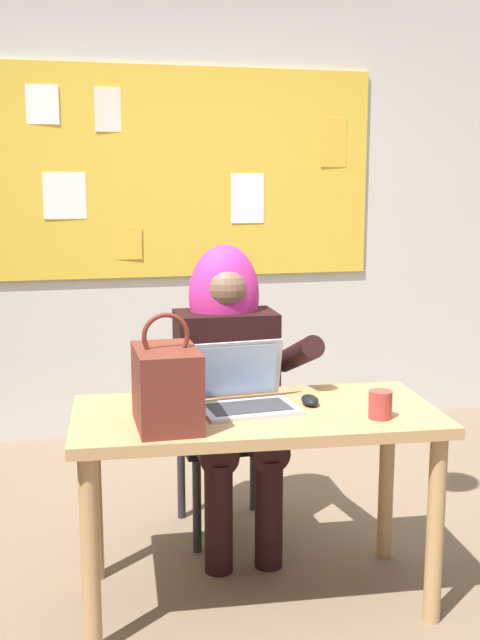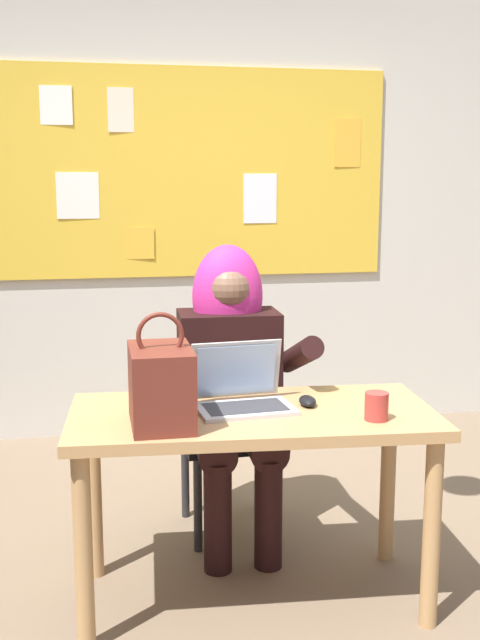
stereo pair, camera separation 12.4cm
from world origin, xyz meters
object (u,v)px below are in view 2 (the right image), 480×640
object	(u,v)px
desk_main	(252,440)
coffee_mug	(376,406)
computer_mouse	(308,401)
chair_at_desk	(226,414)
person_costumed	(231,369)
laptop	(242,393)
handbag	(161,385)

from	to	relation	value
desk_main	coffee_mug	xyz separation A→B (m)	(0.39, -0.18, 0.15)
computer_mouse	desk_main	bearing A→B (deg)	-167.78
coffee_mug	computer_mouse	bearing A→B (deg)	131.11
desk_main	coffee_mug	size ratio (longest dim) A/B	13.85
chair_at_desk	computer_mouse	xyz separation A→B (m)	(0.19, -0.64, 0.23)
desk_main	chair_at_desk	distance (m)	0.67
chair_at_desk	coffee_mug	size ratio (longest dim) A/B	9.42
chair_at_desk	desk_main	bearing A→B (deg)	-3.55
person_costumed	laptop	xyz separation A→B (m)	(-0.05, -0.48, 0.03)
chair_at_desk	laptop	world-z (taller)	laptop
handbag	computer_mouse	bearing A→B (deg)	12.93
desk_main	chair_at_desk	xyz separation A→B (m)	(0.02, 0.66, -0.11)
coffee_mug	handbag	bearing A→B (deg)	173.25
laptop	handbag	distance (m)	0.34
desk_main	chair_at_desk	size ratio (longest dim) A/B	1.47
laptop	handbag	world-z (taller)	handbag
desk_main	person_costumed	xyz separation A→B (m)	(0.02, 0.53, 0.12)
laptop	computer_mouse	world-z (taller)	laptop
desk_main	handbag	bearing A→B (deg)	-163.49
desk_main	computer_mouse	bearing A→B (deg)	7.05
laptop	person_costumed	bearing A→B (deg)	79.61
person_costumed	handbag	distance (m)	0.73
chair_at_desk	laptop	distance (m)	0.67
handbag	chair_at_desk	bearing A→B (deg)	65.47
computer_mouse	person_costumed	bearing A→B (deg)	115.23
handbag	coffee_mug	size ratio (longest dim) A/B	3.98
chair_at_desk	handbag	bearing A→B (deg)	-26.34
chair_at_desk	coffee_mug	world-z (taller)	chair_at_desk
handbag	coffee_mug	world-z (taller)	handbag
desk_main	laptop	xyz separation A→B (m)	(-0.03, 0.05, 0.16)
desk_main	computer_mouse	distance (m)	0.24
laptop	coffee_mug	world-z (taller)	laptop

